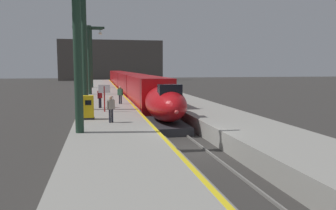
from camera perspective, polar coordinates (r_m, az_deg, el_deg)
name	(u,v)px	position (r m, az deg, el deg)	size (l,w,h in m)	color
ground_plane	(191,151)	(18.51, 3.93, -7.73)	(260.00, 260.00, 0.00)	#33302D
platform_left	(105,100)	(42.21, -10.63, 0.87)	(4.80, 110.00, 1.05)	gray
platform_right	(169,99)	(43.14, 0.19, 1.10)	(4.80, 110.00, 1.05)	gray
platform_left_safety_stripe	(124,95)	(42.27, -7.55, 1.66)	(0.20, 107.80, 0.01)	yellow
rail_main_left	(130,101)	(45.18, -6.51, 0.71)	(0.08, 110.00, 0.12)	slate
rail_main_right	(141,101)	(45.34, -4.62, 0.75)	(0.08, 110.00, 0.12)	slate
highspeed_train_main	(127,82)	(58.15, -7.01, 3.85)	(2.92, 76.03, 3.60)	#B20F14
station_column_near	(77,32)	(18.37, -15.22, 11.83)	(4.00, 0.68, 8.71)	#1E3828
station_column_mid	(84,36)	(28.43, -14.08, 11.30)	(4.00, 0.68, 10.05)	#1E3828
station_column_far	(89,53)	(44.60, -13.26, 8.59)	(4.00, 0.68, 8.76)	#1E3828
station_column_distant	(91,52)	(59.60, -12.94, 8.77)	(4.00, 0.68, 10.25)	#1E3828
passenger_near_edge	(100,96)	(29.35, -11.51, 1.44)	(0.42, 0.45, 1.69)	#23232D
passenger_mid_platform	(120,94)	(32.27, -8.12, 1.94)	(0.52, 0.36, 1.69)	#23232D
passenger_far_waiting	(111,107)	(21.41, -9.69, -0.33)	(0.52, 0.37, 1.69)	#23232D
rolling_suitcase	(112,104)	(29.50, -9.50, 0.17)	(0.40, 0.22, 0.98)	navy
ticket_machine_yellow	(89,108)	(23.08, -13.36, -0.55)	(0.76, 0.62, 1.60)	yellow
departure_info_board	(104,93)	(26.69, -10.78, 2.08)	(0.90, 0.10, 2.12)	maroon
terminus_back_wall	(112,60)	(119.39, -9.57, 7.51)	(36.00, 2.00, 14.00)	#4C4742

